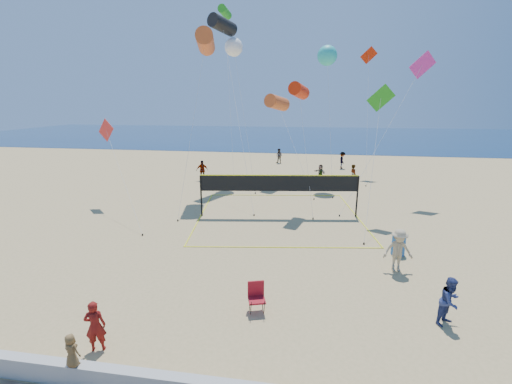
# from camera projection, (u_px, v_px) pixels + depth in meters

# --- Properties ---
(ground) EXTENTS (120.00, 120.00, 0.00)m
(ground) POSITION_uv_depth(u_px,v_px,m) (206.00, 320.00, 11.07)
(ground) COLOR tan
(ground) RESTS_ON ground
(ocean) EXTENTS (140.00, 50.00, 0.03)m
(ocean) POSITION_uv_depth(u_px,v_px,m) (295.00, 136.00, 70.27)
(ocean) COLOR navy
(ocean) RESTS_ON ground
(woman) EXTENTS (0.66, 0.54, 1.54)m
(woman) POSITION_uv_depth(u_px,v_px,m) (95.00, 326.00, 9.56)
(woman) COLOR maroon
(woman) RESTS_ON ground
(toddler) EXTENTS (0.47, 0.35, 0.86)m
(toddler) POSITION_uv_depth(u_px,v_px,m) (71.00, 351.00, 8.25)
(toddler) COLOR brown
(toddler) RESTS_ON seawall
(bystander_a) EXTENTS (0.98, 0.96, 1.59)m
(bystander_a) POSITION_uv_depth(u_px,v_px,m) (450.00, 301.00, 10.70)
(bystander_a) COLOR navy
(bystander_a) RESTS_ON ground
(bystander_b) EXTENTS (1.23, 0.77, 1.83)m
(bystander_b) POSITION_uv_depth(u_px,v_px,m) (398.00, 250.00, 14.06)
(bystander_b) COLOR tan
(bystander_b) RESTS_ON ground
(far_person_0) EXTENTS (1.14, 0.81, 1.80)m
(far_person_0) POSITION_uv_depth(u_px,v_px,m) (202.00, 170.00, 30.50)
(far_person_0) COLOR gray
(far_person_0) RESTS_ON ground
(far_person_1) EXTENTS (1.22, 1.28, 1.45)m
(far_person_1) POSITION_uv_depth(u_px,v_px,m) (320.00, 172.00, 30.43)
(far_person_1) COLOR gray
(far_person_1) RESTS_ON ground
(far_person_2) EXTENTS (0.69, 0.80, 1.85)m
(far_person_2) POSITION_uv_depth(u_px,v_px,m) (353.00, 175.00, 28.27)
(far_person_2) COLOR gray
(far_person_2) RESTS_ON ground
(far_person_3) EXTENTS (0.99, 0.89, 1.66)m
(far_person_3) POSITION_uv_depth(u_px,v_px,m) (279.00, 156.00, 38.97)
(far_person_3) COLOR gray
(far_person_3) RESTS_ON ground
(far_person_4) EXTENTS (0.69, 1.15, 1.74)m
(far_person_4) POSITION_uv_depth(u_px,v_px,m) (342.00, 160.00, 35.92)
(far_person_4) COLOR gray
(far_person_4) RESTS_ON ground
(camp_chair) EXTENTS (0.67, 0.79, 1.14)m
(camp_chair) POSITION_uv_depth(u_px,v_px,m) (256.00, 295.00, 11.44)
(camp_chair) COLOR maroon
(camp_chair) RESTS_ON ground
(trash_barrel) EXTENTS (0.69, 0.69, 0.90)m
(trash_barrel) POSITION_uv_depth(u_px,v_px,m) (398.00, 245.00, 15.72)
(trash_barrel) COLOR #195AA8
(trash_barrel) RESTS_ON ground
(volleyball_net) EXTENTS (10.93, 10.80, 2.60)m
(volleyball_net) POSITION_uv_depth(u_px,v_px,m) (279.00, 188.00, 20.67)
(volleyball_net) COLOR black
(volleyball_net) RESTS_ON ground
(kite_0) EXTENTS (1.81, 8.07, 11.63)m
(kite_0) POSITION_uv_depth(u_px,v_px,m) (206.00, 42.00, 23.59)
(kite_0) COLOR #CC5321
(kite_0) RESTS_ON ground
(kite_1) EXTENTS (5.00, 10.22, 13.38)m
(kite_1) POSITION_uv_depth(u_px,v_px,m) (223.00, 25.00, 26.87)
(kite_1) COLOR black
(kite_1) RESTS_ON ground
(kite_2) EXTENTS (1.84, 3.35, 8.01)m
(kite_2) POSITION_uv_depth(u_px,v_px,m) (299.00, 91.00, 20.94)
(kite_2) COLOR red
(kite_2) RESTS_ON ground
(kite_3) EXTENTS (5.67, 5.82, 5.78)m
(kite_3) POSITION_uv_depth(u_px,v_px,m) (108.00, 135.00, 22.43)
(kite_3) COLOR red
(kite_3) RESTS_ON ground
(kite_4) EXTENTS (1.92, 5.01, 7.83)m
(kite_4) POSITION_uv_depth(u_px,v_px,m) (380.00, 105.00, 19.42)
(kite_4) COLOR green
(kite_4) RESTS_ON ground
(kite_5) EXTENTS (6.26, 5.57, 10.14)m
(kite_5) POSITION_uv_depth(u_px,v_px,m) (419.00, 72.00, 22.89)
(kite_5) COLOR #DD309B
(kite_5) RESTS_ON ground
(kite_6) EXTENTS (3.50, 5.43, 11.88)m
(kite_6) POSITION_uv_depth(u_px,v_px,m) (234.00, 47.00, 27.98)
(kite_6) COLOR white
(kite_6) RESTS_ON ground
(kite_7) EXTENTS (2.07, 6.10, 11.17)m
(kite_7) POSITION_uv_depth(u_px,v_px,m) (327.00, 56.00, 27.25)
(kite_7) COLOR #2BBDB4
(kite_7) RESTS_ON ground
(kite_8) EXTENTS (2.83, 8.43, 15.61)m
(kite_8) POSITION_uv_depth(u_px,v_px,m) (225.00, 12.00, 32.51)
(kite_8) COLOR green
(kite_8) RESTS_ON ground
(kite_9) EXTENTS (1.58, 6.64, 11.79)m
(kite_9) POSITION_uv_depth(u_px,v_px,m) (369.00, 63.00, 31.54)
(kite_9) COLOR red
(kite_9) RESTS_ON ground
(kite_10) EXTENTS (4.35, 6.79, 7.47)m
(kite_10) POSITION_uv_depth(u_px,v_px,m) (277.00, 103.00, 28.45)
(kite_10) COLOR #CC5321
(kite_10) RESTS_ON ground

